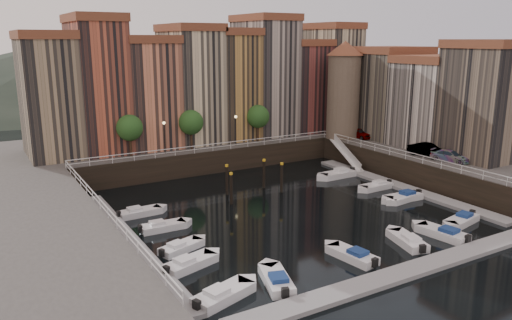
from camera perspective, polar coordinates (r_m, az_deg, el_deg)
ground at (r=51.65m, az=2.84°, el=-5.60°), size 200.00×200.00×0.00m
quay_far at (r=73.58m, az=-8.27°, el=1.34°), size 80.00×20.00×3.00m
quay_right at (r=68.89m, az=23.73°, el=-0.54°), size 20.00×36.00×3.00m
dock_left at (r=44.45m, az=-14.42°, el=-9.06°), size 2.00×28.00×0.35m
dock_right at (r=60.93m, az=16.26°, el=-2.95°), size 2.00×28.00×0.35m
dock_near at (r=39.57m, az=16.73°, el=-12.15°), size 30.00×2.00×0.35m
mountains at (r=153.69m, az=-19.88°, el=9.46°), size 145.00×100.00×18.00m
far_terrace at (r=71.21m, az=-5.27°, el=8.71°), size 48.70×10.30×17.50m
right_terrace at (r=69.86m, az=19.80°, el=6.73°), size 9.30×24.30×14.00m
corner_tower at (r=72.73m, az=9.98°, el=8.07°), size 5.20×5.20×13.80m
promenade_trees at (r=65.05m, az=-6.90°, el=4.33°), size 21.20×3.20×5.20m
street_lamps at (r=64.40m, az=-6.26°, el=3.63°), size 10.36×0.36×4.18m
railings at (r=54.55m, az=0.08°, el=-0.38°), size 36.08×34.04×0.52m
gangway at (r=68.78m, az=10.26°, el=0.75°), size 2.78×8.32×3.73m
mooring_pilings at (r=55.78m, az=-0.52°, el=-2.33°), size 7.26×3.67×3.78m
boat_left_0 at (r=34.57m, az=-3.86°, el=-15.14°), size 4.97×3.05×1.12m
boat_left_1 at (r=39.16m, az=-7.62°, el=-11.64°), size 4.73×2.84×1.06m
boat_left_2 at (r=42.15m, az=-8.62°, el=-9.84°), size 4.23×2.66×0.95m
boat_left_3 at (r=46.79m, az=-10.69°, el=-7.48°), size 4.35×1.69×1.00m
boat_left_4 at (r=50.92m, az=-13.21°, el=-5.84°), size 4.42×1.76×1.01m
boat_right_0 at (r=51.36m, az=22.48°, el=-6.36°), size 4.61×2.48×1.03m
boat_right_1 at (r=56.52m, az=16.54°, el=-4.07°), size 4.70×1.94×1.07m
boat_right_2 at (r=56.30m, az=16.51°, el=-4.17°), size 4.31×1.97×0.97m
boat_right_3 at (r=59.81m, az=13.61°, el=-2.93°), size 4.39×1.70×1.00m
boat_right_4 at (r=63.92m, az=9.37°, el=-1.60°), size 5.12×1.95×1.17m
boat_near_0 at (r=36.40m, az=2.38°, el=-13.58°), size 2.95×4.79×1.07m
boat_near_1 at (r=40.90m, az=11.03°, el=-10.65°), size 2.24×4.68×1.05m
boat_near_2 at (r=44.75m, az=16.96°, el=-8.83°), size 2.71×4.70×1.05m
boat_near_3 at (r=47.32m, az=20.64°, el=-7.86°), size 2.37×4.92×1.11m
car_a at (r=73.53m, az=11.67°, el=2.99°), size 1.97×4.55×1.53m
car_b at (r=64.05m, az=19.00°, el=0.99°), size 2.14×4.97×1.59m
car_c at (r=62.43m, az=21.30°, el=0.35°), size 3.17×4.86×1.31m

